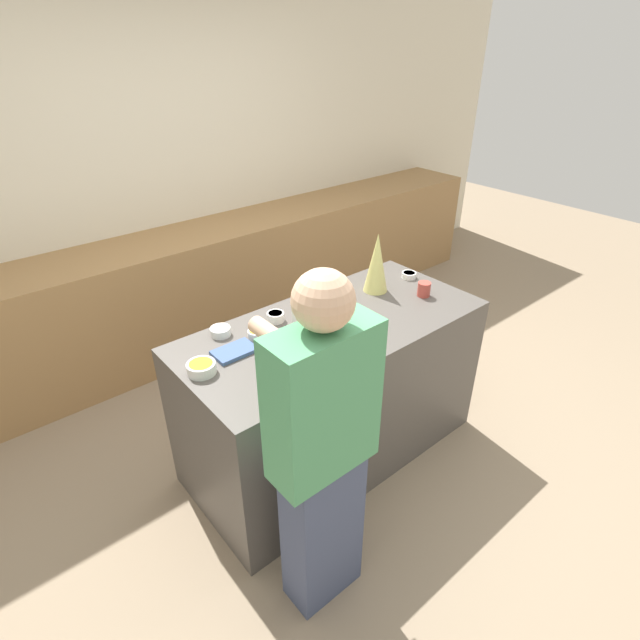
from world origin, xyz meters
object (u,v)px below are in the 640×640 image
(candy_bowl_front_corner, at_px, (345,308))
(mug, at_px, (424,289))
(candy_bowl_near_tray_right, at_px, (276,316))
(decorative_tree, at_px, (377,263))
(gingerbread_house, at_px, (321,325))
(candy_bowl_beside_tree, at_px, (201,368))
(candy_bowl_near_tray_left, at_px, (409,275))
(person, at_px, (322,454))
(candy_bowl_far_right, at_px, (220,331))
(candy_bowl_far_left, at_px, (257,334))
(baking_tray, at_px, (321,345))
(cookbook, at_px, (234,351))

(candy_bowl_front_corner, height_order, mug, mug)
(candy_bowl_near_tray_right, bearing_deg, decorative_tree, -7.18)
(gingerbread_house, relative_size, candy_bowl_beside_tree, 2.33)
(decorative_tree, xyz_separation_m, candy_bowl_near_tray_left, (0.29, -0.01, -0.16))
(person, bearing_deg, candy_bowl_far_right, 84.29)
(person, bearing_deg, decorative_tree, 35.84)
(decorative_tree, xyz_separation_m, candy_bowl_front_corner, (-0.33, -0.09, -0.15))
(decorative_tree, relative_size, candy_bowl_near_tray_left, 3.97)
(candy_bowl_near_tray_right, xyz_separation_m, person, (-0.40, -0.86, -0.10))
(candy_bowl_far_left, bearing_deg, person, -105.96)
(baking_tray, height_order, candy_bowl_far_left, candy_bowl_far_left)
(candy_bowl_beside_tree, bearing_deg, gingerbread_house, -17.63)
(candy_bowl_near_tray_left, height_order, cookbook, candy_bowl_near_tray_left)
(gingerbread_house, relative_size, decorative_tree, 0.86)
(candy_bowl_front_corner, xyz_separation_m, candy_bowl_far_left, (-0.52, 0.10, -0.01))
(candy_bowl_front_corner, relative_size, candy_bowl_far_right, 1.06)
(candy_bowl_far_left, xyz_separation_m, candy_bowl_near_tray_right, (0.17, 0.08, 0.01))
(candy_bowl_front_corner, bearing_deg, cookbook, 176.04)
(candy_bowl_front_corner, xyz_separation_m, candy_bowl_beside_tree, (-0.89, 0.00, -0.00))
(candy_bowl_far_right, bearing_deg, decorative_tree, -8.64)
(baking_tray, height_order, candy_bowl_front_corner, candy_bowl_front_corner)
(candy_bowl_front_corner, height_order, candy_bowl_beside_tree, same)
(candy_bowl_beside_tree, bearing_deg, baking_tray, -17.66)
(candy_bowl_front_corner, bearing_deg, candy_bowl_far_left, 169.42)
(candy_bowl_beside_tree, xyz_separation_m, cookbook, (0.20, 0.04, -0.02))
(decorative_tree, height_order, cookbook, decorative_tree)
(decorative_tree, distance_m, candy_bowl_beside_tree, 1.23)
(decorative_tree, distance_m, candy_bowl_far_right, 1.00)
(candy_bowl_beside_tree, bearing_deg, mug, -6.23)
(candy_bowl_far_left, xyz_separation_m, person, (-0.22, -0.79, -0.09))
(candy_bowl_far_left, bearing_deg, candy_bowl_beside_tree, -165.58)
(baking_tray, relative_size, cookbook, 2.19)
(candy_bowl_far_left, relative_size, cookbook, 0.46)
(candy_bowl_near_tray_right, bearing_deg, person, -114.68)
(candy_bowl_near_tray_right, distance_m, person, 0.95)
(candy_bowl_front_corner, relative_size, candy_bowl_far_left, 1.19)
(person, bearing_deg, candy_bowl_near_tray_right, 65.32)
(baking_tray, distance_m, decorative_tree, 0.73)
(candy_bowl_front_corner, height_order, candy_bowl_far_right, candy_bowl_front_corner)
(baking_tray, xyz_separation_m, cookbook, (-0.36, 0.22, 0.01))
(baking_tray, relative_size, person, 0.28)
(candy_bowl_far_left, height_order, candy_bowl_far_right, candy_bowl_far_right)
(candy_bowl_far_left, xyz_separation_m, mug, (1.02, -0.25, 0.02))
(candy_bowl_beside_tree, xyz_separation_m, mug, (1.38, -0.15, 0.01))
(decorative_tree, height_order, mug, decorative_tree)
(candy_bowl_near_tray_right, height_order, candy_bowl_far_right, candy_bowl_near_tray_right)
(candy_bowl_far_left, distance_m, candy_bowl_near_tray_left, 1.14)
(decorative_tree, xyz_separation_m, cookbook, (-1.02, -0.04, -0.17))
(cookbook, xyz_separation_m, person, (-0.06, -0.74, -0.08))
(baking_tray, height_order, candy_bowl_far_right, candy_bowl_far_right)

